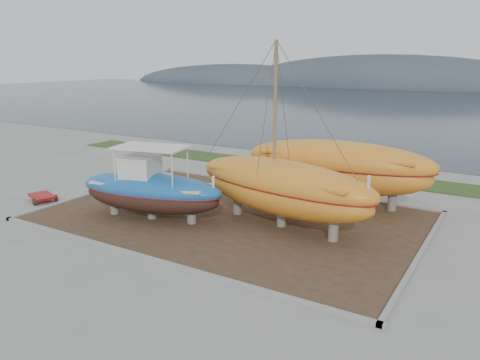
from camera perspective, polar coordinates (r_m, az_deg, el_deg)
The scene contains 11 objects.
ground at distance 20.55m, azimuth -7.12°, elevation -7.63°, with size 140.00×140.00×0.00m, color gray.
dirt_patch at distance 23.59m, azimuth -1.08°, elevation -4.47°, with size 18.00×12.00×0.06m, color #422D1E.
curb_frame at distance 23.57m, azimuth -1.08°, elevation -4.37°, with size 18.60×12.60×0.15m, color gray, non-canonical shape.
grass_strip at distance 33.48m, azimuth 9.52°, elevation 1.10°, with size 44.00×3.00×0.08m, color #284219.
sea at distance 86.00m, azimuth 23.46°, elevation 8.23°, with size 260.00×100.00×0.04m, color #182530, non-canonical shape.
mountain_ridge at distance 140.53m, azimuth 26.83°, elevation 9.89°, with size 200.00×36.00×20.00m, color #333D49, non-canonical shape.
blue_caique at distance 23.15m, azimuth -10.84°, elevation -0.36°, with size 7.48×2.34×3.61m, color #1C61AD, non-canonical shape.
white_dinghy at distance 28.47m, azimuth -11.58°, elevation -0.08°, with size 4.04×1.52×1.22m, color silver, non-canonical shape.
orange_sailboat at distance 21.23m, azimuth 5.30°, elevation 5.22°, with size 9.64×2.84×8.47m, color orange, non-canonical shape.
orange_bare_hull at distance 25.72m, azimuth 11.74°, elevation 0.80°, with size 10.24×3.07×3.36m, color orange, non-canonical shape.
red_trailer at distance 28.39m, azimuth -22.97°, elevation -2.03°, with size 2.54×1.27×0.36m, color #A91313, non-canonical shape.
Camera 1 is at (11.97, -14.81, 7.73)m, focal length 35.00 mm.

